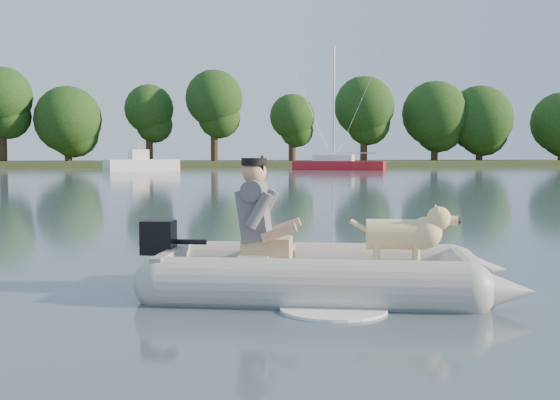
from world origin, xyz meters
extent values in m
plane|color=slate|center=(0.00, 0.00, 0.00)|extent=(160.00, 160.00, 0.00)
cube|color=#47512D|center=(0.00, 62.00, 0.25)|extent=(160.00, 12.00, 0.70)
cylinder|color=#332316|center=(-15.65, 61.01, 2.12)|extent=(0.70, 0.70, 4.24)
sphere|color=#27531B|center=(-15.65, 61.01, 6.48)|extent=(5.55, 5.55, 5.55)
cylinder|color=#332316|center=(-9.90, 61.33, 1.47)|extent=(0.70, 0.70, 2.94)
sphere|color=#27531B|center=(-9.90, 61.33, 4.49)|extent=(6.27, 6.27, 6.27)
cylinder|color=#332316|center=(-2.42, 61.95, 1.84)|extent=(0.70, 0.70, 3.67)
sphere|color=#27531B|center=(-2.42, 61.95, 5.61)|extent=(4.69, 4.69, 4.69)
cylinder|color=#332316|center=(3.70, 60.15, 2.15)|extent=(0.70, 0.70, 4.29)
sphere|color=#27531B|center=(3.70, 60.15, 6.56)|extent=(5.43, 5.43, 5.43)
cylinder|color=#332316|center=(11.30, 60.43, 1.61)|extent=(0.70, 0.70, 3.21)
sphere|color=#27531B|center=(11.30, 60.43, 4.91)|extent=(4.41, 4.41, 4.41)
cylinder|color=#332316|center=(18.70, 61.04, 1.97)|extent=(0.70, 0.70, 3.94)
sphere|color=#27531B|center=(18.70, 61.04, 6.02)|extent=(6.03, 6.03, 6.03)
cylinder|color=#332316|center=(26.27, 61.31, 1.76)|extent=(0.70, 0.70, 3.52)
sphere|color=#27531B|center=(26.27, 61.31, 5.37)|extent=(6.68, 6.68, 6.68)
cylinder|color=#332316|center=(31.05, 61.08, 1.61)|extent=(0.70, 0.70, 3.21)
sphere|color=#27531B|center=(31.05, 61.08, 4.91)|extent=(6.79, 6.79, 6.79)
cube|color=#A6131C|center=(12.83, 47.95, 0.27)|extent=(7.53, 5.00, 0.91)
cube|color=white|center=(12.41, 48.14, 0.96)|extent=(3.58, 2.81, 0.55)
cylinder|color=#A5A5AA|center=(12.41, 48.14, 5.28)|extent=(0.15, 0.15, 9.10)
camera|label=1|loc=(-1.24, -6.92, 1.37)|focal=45.00mm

